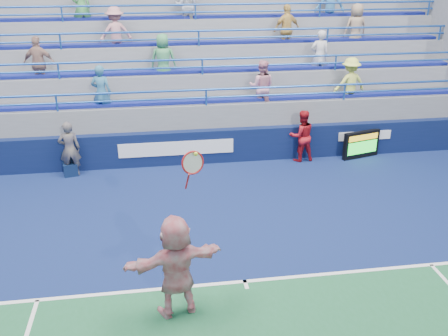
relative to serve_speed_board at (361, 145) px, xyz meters
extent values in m
plane|color=#333538|center=(-5.03, -6.16, -0.46)|extent=(120.00, 120.00, 0.00)
cube|color=navy|center=(-5.03, -3.96, -0.45)|extent=(18.00, 8.40, 0.02)
cube|color=white|center=(-5.03, -6.16, -0.44)|extent=(11.00, 0.10, 0.01)
cube|color=white|center=(-5.03, -6.26, -0.44)|extent=(0.08, 0.30, 0.01)
cube|color=#0A163A|center=(-5.03, 0.34, 0.09)|extent=(18.00, 0.30, 1.10)
cube|color=white|center=(-6.03, 0.18, 0.14)|extent=(3.60, 0.02, 0.45)
cube|color=white|center=(0.17, 0.18, 0.24)|extent=(1.80, 0.02, 0.30)
cube|color=slate|center=(-5.03, 3.29, 0.09)|extent=(18.00, 5.60, 1.10)
cube|color=slate|center=(-5.03, 3.29, 0.46)|extent=(18.00, 5.60, 1.85)
cube|color=navy|center=(-5.03, 0.94, 1.44)|extent=(17.40, 0.45, 0.10)
cylinder|color=#1E4CA2|center=(-5.03, 0.54, 1.89)|extent=(18.00, 0.07, 0.07)
cube|color=slate|center=(-5.03, 3.79, 0.84)|extent=(18.00, 4.60, 2.60)
cube|color=navy|center=(-5.03, 1.94, 2.19)|extent=(17.40, 0.45, 0.10)
cylinder|color=#1E4CA2|center=(-5.03, 1.54, 2.64)|extent=(18.00, 0.07, 0.07)
cube|color=slate|center=(-5.03, 4.29, 1.21)|extent=(18.00, 3.60, 3.35)
cube|color=navy|center=(-5.03, 2.94, 2.94)|extent=(17.40, 0.45, 0.10)
cylinder|color=#1E4CA2|center=(-5.03, 2.54, 3.39)|extent=(18.00, 0.07, 0.07)
cube|color=slate|center=(-5.03, 4.79, 1.59)|extent=(18.00, 2.60, 4.10)
cube|color=navy|center=(-5.03, 3.94, 3.69)|extent=(17.40, 0.45, 0.10)
cylinder|color=#1E4CA2|center=(-5.03, 3.54, 4.14)|extent=(18.00, 0.07, 0.07)
cube|color=slate|center=(-5.03, 5.29, 1.96)|extent=(18.00, 1.60, 4.85)
imported|color=#9B8067|center=(0.64, 2.94, 3.32)|extent=(0.88, 0.62, 1.70)
imported|color=#C27E85|center=(-7.77, 2.94, 3.32)|extent=(1.20, 0.83, 1.70)
imported|color=#D7AB53|center=(-1.89, 2.94, 3.32)|extent=(1.07, 0.64, 1.70)
imported|color=#DFE95A|center=(-0.21, 0.94, 1.82)|extent=(1.18, 0.78, 1.70)
imported|color=#9E7669|center=(-10.15, 1.94, 2.57)|extent=(1.04, 0.55, 1.70)
imported|color=#418F58|center=(-6.26, 1.94, 2.57)|extent=(0.89, 0.64, 1.70)
imported|color=#479C4C|center=(-8.91, 3.94, 4.07)|extent=(0.70, 0.54, 1.70)
imported|color=teal|center=(-0.02, 3.94, 4.07)|extent=(1.19, 0.81, 1.70)
imported|color=silver|center=(-5.31, 3.94, 4.07)|extent=(0.91, 0.75, 1.70)
imported|color=silver|center=(-0.97, 1.94, 2.57)|extent=(0.65, 0.45, 1.70)
imported|color=#2E698C|center=(-8.23, 0.94, 1.82)|extent=(0.70, 0.55, 1.70)
imported|color=pink|center=(-3.18, 0.94, 1.82)|extent=(0.98, 0.86, 1.70)
cube|color=black|center=(0.00, 0.01, 0.00)|extent=(1.32, 0.49, 0.92)
cube|color=gold|center=(0.00, -0.08, 0.27)|extent=(1.13, 0.02, 0.18)
cube|color=#19E533|center=(0.00, -0.08, -0.07)|extent=(1.13, 0.02, 0.41)
cube|color=#0C1A39|center=(-9.27, -0.07, -0.26)|extent=(0.49, 0.49, 0.40)
cube|color=#0C1A39|center=(-9.27, 0.11, 0.10)|extent=(0.40, 0.14, 0.31)
imported|color=white|center=(-6.44, -6.85, 0.54)|extent=(1.95, 1.01, 2.01)
torus|color=#A61415|center=(-6.09, -6.85, 2.55)|extent=(0.42, 0.24, 0.41)
cylinder|color=#A61415|center=(-6.19, -6.85, 2.22)|extent=(0.09, 0.23, 0.36)
sphere|color=#D2E134|center=(-6.04, -6.90, 2.73)|extent=(0.07, 0.07, 0.07)
imported|color=#15183A|center=(-9.22, -0.07, 0.39)|extent=(0.66, 0.48, 1.71)
imported|color=#A7131B|center=(-2.02, 0.07, 0.39)|extent=(0.87, 0.70, 1.70)
camera|label=1|loc=(-6.70, -14.48, 5.73)|focal=40.00mm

